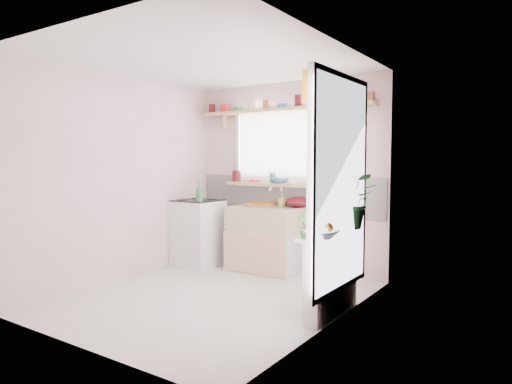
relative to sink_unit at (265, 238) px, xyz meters
The scene contains 19 objects.
room 1.31m from the sink_unit, 28.17° to the right, with size 3.20×3.20×3.20m.
sink_unit is the anchor object (origin of this frame).
cooker 0.98m from the sink_unit, 165.62° to the right, with size 0.58×0.58×0.93m.
radiator_ledge 1.82m from the sink_unit, 37.05° to the right, with size 0.22×0.95×0.78m.
windowsill 0.73m from the sink_unit, 90.00° to the left, with size 1.40×0.22×0.04m, color tan.
pine_shelf 1.70m from the sink_unit, 49.64° to the left, with size 2.52×0.24×0.04m, color tan.
shelf_crockery 1.78m from the sink_unit, 49.64° to the left, with size 2.47×0.11×0.12m.
sill_crockery 0.81m from the sink_unit, 90.00° to the left, with size 1.35×0.11×0.12m.
dish_tray 0.51m from the sink_unit, 128.87° to the left, with size 0.35×0.26×0.04m, color orange.
colander 0.65m from the sink_unit, 28.84° to the left, with size 0.31×0.31×0.14m, color #5A0F17.
jade_plant 1.75m from the sink_unit, 25.11° to the right, with size 0.51×0.44×0.56m, color #265A24.
fruit_bowl 2.07m from the sink_unit, 43.28° to the right, with size 0.30×0.30×0.07m, color white.
herb_pot 2.07m from the sink_unit, 47.68° to the right, with size 0.12×0.08×0.23m, color #2B6D2D.
soap_bottle_sink 0.56m from the sink_unit, 56.98° to the left, with size 0.08×0.08×0.17m, color #CABD59.
sill_cup 0.81m from the sink_unit, 78.42° to the left, with size 0.11×0.11×0.08m, color beige.
sill_bowl 0.78m from the sink_unit, 41.92° to the left, with size 0.21×0.21×0.07m, color #30649C.
shelf_vase 2.01m from the sink_unit, 15.00° to the left, with size 0.16×0.16×0.16m, color #955B2E.
cooker_bottle 1.06m from the sink_unit, 147.59° to the right, with size 0.10×0.10×0.26m, color #387149.
fruit 2.08m from the sink_unit, 43.04° to the right, with size 0.20×0.14×0.10m.
Camera 1 is at (3.07, -3.72, 1.46)m, focal length 32.00 mm.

